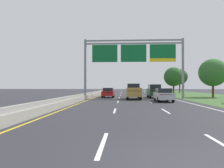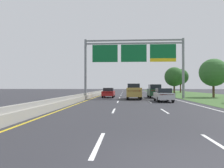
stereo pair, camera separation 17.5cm
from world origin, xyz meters
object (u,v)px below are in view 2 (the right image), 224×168
(car_darkgreen_right_lane_suv, at_px, (154,91))
(car_red_left_lane_sedan, at_px, (109,93))
(car_silver_right_lane_sedan, at_px, (163,95))
(roadside_tree_far, at_px, (174,77))
(roadside_tree_mid, at_px, (213,73))
(roadside_tree_distant, at_px, (180,77))
(pickup_truck_gold, at_px, (134,92))
(overhead_sign_gantry, at_px, (134,56))

(car_darkgreen_right_lane_suv, bearing_deg, car_red_left_lane_sedan, 87.18)
(car_silver_right_lane_sedan, xyz_separation_m, roadside_tree_far, (6.34, 22.08, 3.12))
(roadside_tree_mid, relative_size, roadside_tree_far, 1.05)
(roadside_tree_far, bearing_deg, car_red_left_lane_sedan, -135.21)
(car_red_left_lane_sedan, height_order, car_silver_right_lane_sedan, same)
(car_darkgreen_right_lane_suv, xyz_separation_m, roadside_tree_distant, (11.29, 28.01, 3.48))
(pickup_truck_gold, distance_m, roadside_tree_mid, 14.64)
(car_silver_right_lane_sedan, xyz_separation_m, roadside_tree_distant, (11.38, 36.26, 3.76))
(car_darkgreen_right_lane_suv, xyz_separation_m, roadside_tree_mid, (9.83, 1.85, 2.98))
(pickup_truck_gold, xyz_separation_m, roadside_tree_far, (9.66, 17.44, 2.87))
(pickup_truck_gold, height_order, roadside_tree_mid, roadside_tree_mid)
(pickup_truck_gold, xyz_separation_m, roadside_tree_mid, (13.24, 5.46, 3.00))
(overhead_sign_gantry, distance_m, roadside_tree_mid, 13.83)
(car_darkgreen_right_lane_suv, height_order, roadside_tree_mid, roadside_tree_mid)
(car_red_left_lane_sedan, xyz_separation_m, car_darkgreen_right_lane_suv, (7.29, -0.40, 0.28))
(pickup_truck_gold, bearing_deg, roadside_tree_far, -28.38)
(roadside_tree_mid, bearing_deg, roadside_tree_far, 106.65)
(roadside_tree_mid, bearing_deg, car_darkgreen_right_lane_suv, -169.32)
(car_silver_right_lane_sedan, distance_m, roadside_tree_distant, 38.19)
(car_red_left_lane_sedan, relative_size, roadside_tree_mid, 0.70)
(pickup_truck_gold, xyz_separation_m, roadside_tree_distant, (14.70, 31.62, 3.51))
(car_darkgreen_right_lane_suv, relative_size, roadside_tree_mid, 0.74)
(overhead_sign_gantry, height_order, car_darkgreen_right_lane_suv, overhead_sign_gantry)
(roadside_tree_distant, bearing_deg, roadside_tree_mid, -93.19)
(pickup_truck_gold, xyz_separation_m, car_silver_right_lane_sedan, (3.32, -4.63, -0.26))
(roadside_tree_mid, bearing_deg, car_red_left_lane_sedan, -175.14)
(roadside_tree_distant, bearing_deg, overhead_sign_gantry, -116.15)
(car_darkgreen_right_lane_suv, relative_size, roadside_tree_far, 0.78)
(car_red_left_lane_sedan, xyz_separation_m, car_silver_right_lane_sedan, (7.19, -8.64, 0.00))
(car_darkgreen_right_lane_suv, bearing_deg, pickup_truck_gold, 136.91)
(car_darkgreen_right_lane_suv, distance_m, roadside_tree_far, 15.44)
(car_silver_right_lane_sedan, bearing_deg, roadside_tree_distant, -16.90)
(overhead_sign_gantry, bearing_deg, car_darkgreen_right_lane_suv, 27.74)
(pickup_truck_gold, height_order, car_darkgreen_right_lane_suv, pickup_truck_gold)
(roadside_tree_mid, distance_m, roadside_tree_far, 12.50)
(roadside_tree_mid, relative_size, roadside_tree_distant, 0.93)
(car_red_left_lane_sedan, xyz_separation_m, roadside_tree_distant, (18.57, 27.61, 3.76))
(overhead_sign_gantry, xyz_separation_m, car_silver_right_lane_sedan, (3.23, -6.50, -5.58))
(overhead_sign_gantry, relative_size, car_silver_right_lane_sedan, 3.41)
(overhead_sign_gantry, distance_m, car_silver_right_lane_sedan, 9.16)
(car_silver_right_lane_sedan, bearing_deg, roadside_tree_mid, -43.97)
(overhead_sign_gantry, bearing_deg, car_silver_right_lane_sedan, -63.59)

